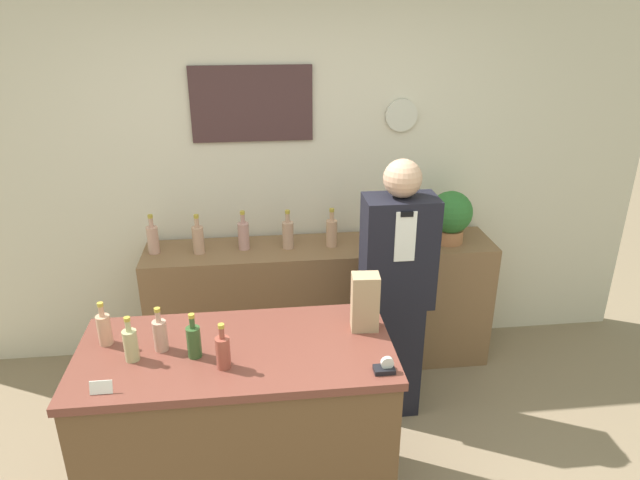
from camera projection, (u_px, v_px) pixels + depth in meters
back_wall at (282, 171)px, 3.90m from camera, size 5.20×0.09×2.70m
back_shelf at (321, 305)px, 4.02m from camera, size 2.36×0.45×0.90m
display_counter at (241, 432)px, 2.79m from camera, size 1.45×0.69×0.97m
shopkeeper at (396, 294)px, 3.39m from camera, size 0.41×0.26×1.64m
potted_plant at (451, 215)px, 3.83m from camera, size 0.29×0.29×0.36m
paper_bag at (365, 302)px, 2.71m from camera, size 0.14×0.11×0.29m
tape_dispenser at (385, 367)px, 2.43m from camera, size 0.09×0.06×0.07m
price_card_left at (101, 387)px, 2.30m from camera, size 0.09×0.02×0.06m
counter_bottle_0 at (104, 329)px, 2.61m from camera, size 0.06×0.06×0.22m
counter_bottle_1 at (131, 344)px, 2.49m from camera, size 0.06×0.06×0.22m
counter_bottle_2 at (160, 334)px, 2.57m from camera, size 0.06×0.06×0.22m
counter_bottle_3 at (194, 341)px, 2.52m from camera, size 0.06×0.06×0.22m
counter_bottle_4 at (223, 351)px, 2.44m from camera, size 0.06×0.06×0.22m
shelf_bottle_0 at (153, 239)px, 3.70m from camera, size 0.07×0.07×0.27m
shelf_bottle_1 at (198, 239)px, 3.70m from camera, size 0.07×0.07×0.27m
shelf_bottle_2 at (244, 235)px, 3.76m from camera, size 0.07×0.07×0.27m
shelf_bottle_3 at (288, 234)px, 3.78m from camera, size 0.07×0.07×0.27m
shelf_bottle_4 at (332, 232)px, 3.81m from camera, size 0.07×0.07×0.27m
shelf_bottle_5 at (375, 231)px, 3.83m from camera, size 0.07×0.07×0.27m
shelf_bottle_6 at (417, 228)px, 3.87m from camera, size 0.07×0.07×0.27m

